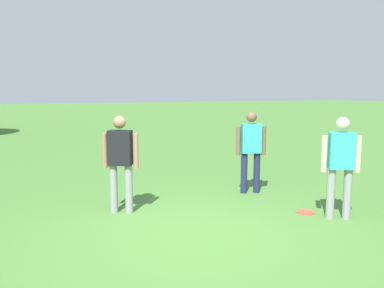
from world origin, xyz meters
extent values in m
plane|color=#447530|center=(0.00, 0.00, 0.00)|extent=(120.00, 120.00, 0.00)
cylinder|color=gray|center=(2.54, -0.26, 0.41)|extent=(0.13, 0.13, 0.82)
cylinder|color=gray|center=(2.31, -0.14, 0.41)|extent=(0.13, 0.13, 0.82)
cube|color=#33B2AD|center=(2.42, -0.20, 1.11)|extent=(0.44, 0.37, 0.58)
sphere|color=beige|center=(2.42, -0.20, 1.53)|extent=(0.21, 0.21, 0.21)
cylinder|color=beige|center=(2.65, -0.32, 1.06)|extent=(0.09, 0.09, 0.58)
cylinder|color=beige|center=(2.19, -0.08, 1.06)|extent=(0.09, 0.09, 0.58)
cylinder|color=gray|center=(-0.84, 1.53, 0.41)|extent=(0.13, 0.13, 0.82)
cylinder|color=gray|center=(-0.61, 1.40, 0.41)|extent=(0.13, 0.13, 0.82)
cube|color=black|center=(-0.72, 1.46, 1.11)|extent=(0.44, 0.37, 0.58)
sphere|color=#9E7051|center=(-0.72, 1.46, 1.53)|extent=(0.21, 0.21, 0.21)
cylinder|color=#9E7051|center=(-0.95, 1.59, 1.06)|extent=(0.09, 0.09, 0.58)
cylinder|color=#9E7051|center=(-0.49, 1.34, 1.06)|extent=(0.09, 0.09, 0.58)
cylinder|color=#1E234C|center=(2.07, 1.67, 0.41)|extent=(0.13, 0.13, 0.82)
cylinder|color=#1E234C|center=(1.82, 1.75, 0.41)|extent=(0.13, 0.13, 0.82)
cube|color=#33B2AD|center=(1.95, 1.71, 1.11)|extent=(0.43, 0.32, 0.58)
sphere|color=brown|center=(1.95, 1.71, 1.53)|extent=(0.21, 0.21, 0.21)
cylinder|color=brown|center=(2.19, 1.63, 1.06)|extent=(0.09, 0.09, 0.58)
cylinder|color=brown|center=(1.70, 1.79, 1.06)|extent=(0.09, 0.09, 0.58)
cylinder|color=#E04733|center=(2.13, 0.24, 0.01)|extent=(0.29, 0.29, 0.03)
camera|label=1|loc=(-2.05, -4.74, 2.05)|focal=35.62mm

